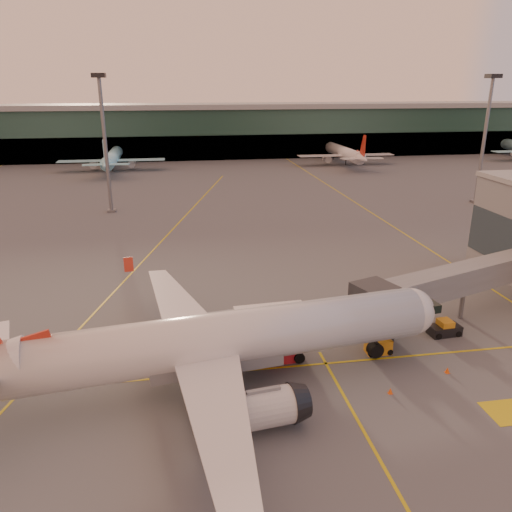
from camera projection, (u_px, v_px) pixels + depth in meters
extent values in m
plane|color=#4C4F54|center=(283.00, 402.00, 39.15)|extent=(600.00, 600.00, 0.00)
cube|color=gold|center=(271.00, 368.00, 43.81)|extent=(80.00, 0.25, 0.01)
cube|color=gold|center=(162.00, 241.00, 79.60)|extent=(31.30, 115.98, 0.01)
cube|color=gold|center=(349.00, 199.00, 109.05)|extent=(0.25, 160.00, 0.01)
cube|color=gold|center=(384.00, 468.00, 32.45)|extent=(0.25, 30.00, 0.01)
cube|color=#19382D|center=(195.00, 133.00, 169.03)|extent=(400.00, 18.00, 16.00)
cube|color=gray|center=(194.00, 106.00, 166.17)|extent=(400.00, 20.00, 1.60)
cube|color=black|center=(196.00, 148.00, 162.40)|extent=(400.00, 1.00, 8.00)
cylinder|color=slate|center=(106.00, 147.00, 93.60)|extent=(0.70, 0.70, 25.00)
cube|color=black|center=(99.00, 75.00, 89.46)|extent=(2.40, 2.40, 0.80)
cube|color=slate|center=(112.00, 211.00, 97.59)|extent=(1.60, 1.60, 0.50)
cylinder|color=slate|center=(484.00, 142.00, 101.34)|extent=(0.70, 0.70, 25.00)
cube|color=black|center=(493.00, 76.00, 97.20)|extent=(2.40, 2.40, 0.80)
cube|color=slate|center=(475.00, 201.00, 105.33)|extent=(1.60, 1.60, 0.50)
cylinder|color=silver|center=(229.00, 338.00, 40.17)|extent=(33.88, 8.76, 4.31)
sphere|color=silver|center=(410.00, 311.00, 44.81)|extent=(4.23, 4.23, 4.23)
cube|color=black|center=(423.00, 304.00, 44.98)|extent=(2.30, 3.04, 0.75)
cylinder|color=silver|center=(263.00, 408.00, 35.24)|extent=(4.84, 3.38, 2.80)
cylinder|color=black|center=(207.00, 398.00, 38.05)|extent=(2.13, 1.76, 1.94)
cylinder|color=black|center=(207.00, 391.00, 37.85)|extent=(0.39, 0.39, 1.19)
cylinder|color=silver|center=(221.00, 327.00, 47.10)|extent=(4.84, 3.38, 2.80)
cylinder|color=black|center=(194.00, 361.00, 43.12)|extent=(2.13, 1.76, 1.94)
cylinder|color=black|center=(194.00, 355.00, 42.93)|extent=(0.39, 0.39, 1.19)
cube|color=slate|center=(215.00, 355.00, 40.29)|extent=(11.02, 4.84, 1.73)
cylinder|color=black|center=(375.00, 350.00, 45.00)|extent=(1.46, 1.04, 1.36)
cube|color=slate|center=(466.00, 278.00, 51.84)|extent=(25.11, 11.21, 2.70)
cube|color=#2D3035|center=(374.00, 300.00, 46.53)|extent=(4.35, 4.35, 3.00)
cube|color=#2D3035|center=(382.00, 327.00, 48.71)|extent=(1.60, 2.40, 2.40)
cylinder|color=black|center=(386.00, 340.00, 47.95)|extent=(0.80, 0.40, 0.80)
cylinder|color=black|center=(377.00, 329.00, 50.00)|extent=(0.80, 0.40, 0.80)
cylinder|color=slate|center=(462.00, 304.00, 52.80)|extent=(0.50, 0.50, 3.31)
cube|color=red|center=(274.00, 350.00, 45.23)|extent=(3.65, 2.83, 1.64)
cube|color=silver|center=(271.00, 325.00, 44.33)|extent=(6.49, 3.12, 3.06)
cylinder|color=black|center=(256.00, 363.00, 43.72)|extent=(1.00, 0.44, 0.98)
cylinder|color=black|center=(299.00, 358.00, 44.55)|extent=(1.00, 0.44, 0.98)
cube|color=orange|center=(378.00, 346.00, 46.19)|extent=(2.31, 1.42, 1.37)
cylinder|color=black|center=(371.00, 354.00, 45.63)|extent=(0.58, 0.30, 0.57)
cylinder|color=black|center=(390.00, 352.00, 45.95)|extent=(0.58, 0.30, 0.57)
cube|color=black|center=(444.00, 330.00, 49.59)|extent=(3.18, 1.84, 0.99)
cube|color=orange|center=(445.00, 324.00, 49.37)|extent=(1.36, 1.53, 0.81)
cylinder|color=black|center=(439.00, 336.00, 48.75)|extent=(0.65, 0.32, 0.63)
cylinder|color=black|center=(458.00, 334.00, 49.22)|extent=(0.65, 0.32, 0.63)
cone|color=#F2550C|center=(447.00, 370.00, 43.07)|extent=(0.42, 0.42, 0.53)
cube|color=#F2550C|center=(447.00, 373.00, 43.15)|extent=(0.36, 0.36, 0.03)
cone|color=#F2550C|center=(195.00, 303.00, 56.15)|extent=(0.47, 0.47, 0.60)
cube|color=#F2550C|center=(195.00, 305.00, 56.25)|extent=(0.41, 0.41, 0.03)
cone|color=#F2550C|center=(390.00, 391.00, 40.19)|extent=(0.39, 0.39, 0.50)
cube|color=#F2550C|center=(390.00, 393.00, 40.27)|extent=(0.34, 0.34, 0.03)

